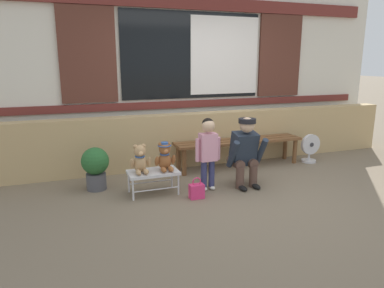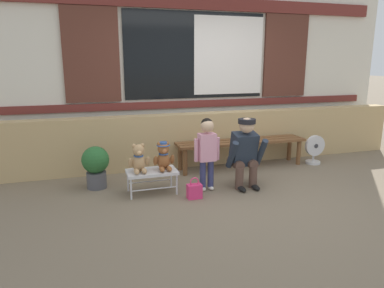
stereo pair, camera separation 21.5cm
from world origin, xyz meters
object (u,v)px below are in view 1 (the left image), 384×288
Objects in this scene: wooden_bench_long at (239,144)px; teddy_bear_with_hat at (165,157)px; floor_fan at (310,148)px; teddy_bear_plain at (140,160)px; child_standing at (208,146)px; handbag_on_ground at (197,191)px; small_display_bench at (153,174)px; potted_plant at (95,166)px; adult_crouching at (245,151)px.

wooden_bench_long is 5.78× the size of teddy_bear_with_hat.
teddy_bear_with_hat reaches higher than floor_fan.
child_standing is (0.87, -0.10, 0.13)m from teddy_bear_plain.
floor_fan is at bearing 20.25° from handbag_on_ground.
small_display_bench is 0.79m from potted_plant.
teddy_bear_with_hat is (0.32, 0.00, 0.01)m from teddy_bear_plain.
teddy_bear_plain is 3.03m from floor_fan.
teddy_bear_with_hat reaches higher than potted_plant.
handbag_on_ground is at bearing -33.15° from potted_plant.
handbag_on_ground is 2.51m from floor_fan.
potted_plant is at bearing -178.01° from floor_fan.
floor_fan is at bearing 9.96° from teddy_bear_plain.
child_standing is 1.01× the size of adult_crouching.
child_standing reaches higher than teddy_bear_with_hat.
small_display_bench is 0.26m from teddy_bear_with_hat.
wooden_bench_long is at bearing 22.07° from teddy_bear_plain.
small_display_bench reaches higher than handbag_on_ground.
wooden_bench_long is 1.20m from child_standing.
child_standing reaches higher than floor_fan.
floor_fan is at bearing -8.34° from wooden_bench_long.
floor_fan is (2.66, 0.52, -0.23)m from teddy_bear_with_hat.
teddy_bear_plain is 0.32m from teddy_bear_with_hat.
teddy_bear_plain is 0.80m from handbag_on_ground.
adult_crouching is at bearing -5.75° from small_display_bench.
wooden_bench_long is 2.21× the size of adult_crouching.
wooden_bench_long is 1.26m from floor_fan.
wooden_bench_long is at bearing 7.65° from potted_plant.
wooden_bench_long is at bearing 26.41° from teddy_bear_with_hat.
child_standing reaches higher than wooden_bench_long.
teddy_bear_plain is at bearing -157.93° from wooden_bench_long.
floor_fan is (2.98, 0.52, -0.23)m from teddy_bear_plain.
small_display_bench is 0.67× the size of child_standing.
child_standing is at bearing -6.56° from teddy_bear_plain.
child_standing is at bearing -137.08° from wooden_bench_long.
adult_crouching is 1.72m from floor_fan.
handbag_on_ground is (-1.11, -1.05, -0.28)m from wooden_bench_long.
teddy_bear_plain is 0.38× the size of child_standing.
small_display_bench is 1.12× the size of potted_plant.
handbag_on_ground is at bearing -36.41° from small_display_bench.
child_standing is at bearing -7.91° from small_display_bench.
teddy_bear_plain is at bearing 173.44° from child_standing.
child_standing reaches higher than small_display_bench.
small_display_bench is at bearing -179.23° from teddy_bear_with_hat.
handbag_on_ground is (-0.78, -0.22, -0.38)m from adult_crouching.
teddy_bear_plain is at bearing -179.87° from teddy_bear_with_hat.
floor_fan is at bearing 11.12° from teddy_bear_with_hat.
wooden_bench_long is 2.27m from potted_plant.
wooden_bench_long reaches higher than handbag_on_ground.
potted_plant reaches higher than handbag_on_ground.
adult_crouching is 1.98× the size of floor_fan.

